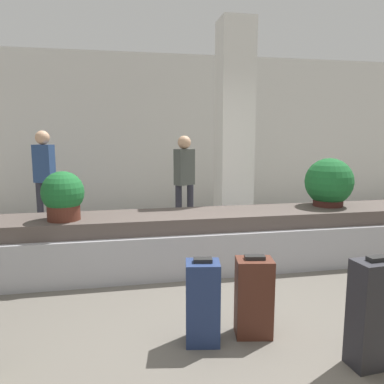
# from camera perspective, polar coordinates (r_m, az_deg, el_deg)

# --- Properties ---
(ground_plane) EXTENTS (18.00, 18.00, 0.00)m
(ground_plane) POSITION_cam_1_polar(r_m,az_deg,el_deg) (3.16, 6.26, -21.49)
(ground_plane) COLOR #59544C
(back_wall) EXTENTS (18.00, 0.06, 3.20)m
(back_wall) POSITION_cam_1_polar(r_m,az_deg,el_deg) (7.81, -4.96, 8.77)
(back_wall) COLOR silver
(back_wall) RESTS_ON ground_plane
(carousel) EXTENTS (7.31, 0.87, 0.67)m
(carousel) POSITION_cam_1_polar(r_m,az_deg,el_deg) (4.54, -0.00, -7.50)
(carousel) COLOR #9E9EA3
(carousel) RESTS_ON ground_plane
(pillar) EXTENTS (0.48, 0.48, 3.20)m
(pillar) POSITION_cam_1_polar(r_m,az_deg,el_deg) (5.57, 6.43, 8.78)
(pillar) COLOR silver
(pillar) RESTS_ON ground_plane
(suitcase_0) EXTENTS (0.29, 0.25, 0.68)m
(suitcase_0) POSITION_cam_1_polar(r_m,az_deg,el_deg) (2.97, 1.63, -16.47)
(suitcase_0) COLOR navy
(suitcase_0) RESTS_ON ground_plane
(suitcase_3) EXTENTS (0.32, 0.26, 0.66)m
(suitcase_3) POSITION_cam_1_polar(r_m,az_deg,el_deg) (3.11, 9.40, -15.52)
(suitcase_3) COLOR #472319
(suitcase_3) RESTS_ON ground_plane
(suitcase_5) EXTENTS (0.38, 0.22, 0.79)m
(suitcase_5) POSITION_cam_1_polar(r_m,az_deg,el_deg) (2.98, 26.39, -16.19)
(suitcase_5) COLOR #232328
(suitcase_5) RESTS_ON ground_plane
(potted_plant_0) EXTENTS (0.61, 0.61, 0.62)m
(potted_plant_0) POSITION_cam_1_polar(r_m,az_deg,el_deg) (5.16, 20.14, 1.26)
(potted_plant_0) COLOR #381914
(potted_plant_0) RESTS_ON carousel
(potted_plant_1) EXTENTS (0.46, 0.46, 0.53)m
(potted_plant_1) POSITION_cam_1_polar(r_m,az_deg,el_deg) (4.27, -19.07, -0.56)
(potted_plant_1) COLOR #4C2319
(potted_plant_1) RESTS_ON carousel
(traveler_0) EXTENTS (0.37, 0.32, 1.57)m
(traveler_0) POSITION_cam_1_polar(r_m,az_deg,el_deg) (6.27, -1.17, 2.68)
(traveler_0) COLOR #282833
(traveler_0) RESTS_ON ground_plane
(traveler_1) EXTENTS (0.37, 0.29, 1.66)m
(traveler_1) POSITION_cam_1_polar(r_m,az_deg,el_deg) (6.74, -21.57, 3.00)
(traveler_1) COLOR #282833
(traveler_1) RESTS_ON ground_plane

